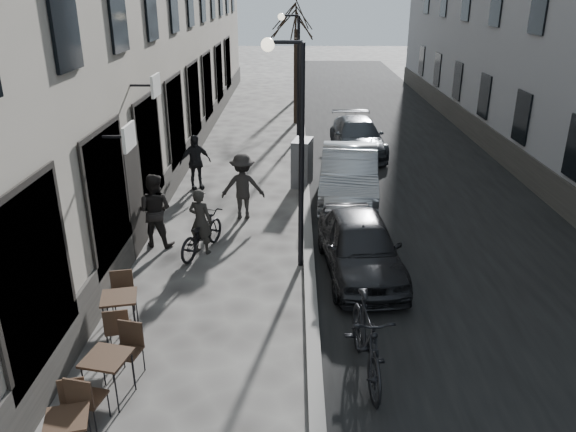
{
  "coord_description": "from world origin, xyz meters",
  "views": [
    {
      "loc": [
        -0.16,
        -5.73,
        6.0
      ],
      "look_at": [
        -0.28,
        4.6,
        1.8
      ],
      "focal_mm": 35.0,
      "sensor_mm": 36.0,
      "label": 1
    }
  ],
  "objects_px": {
    "bicycle": "(201,233)",
    "moped": "(366,339)",
    "pedestrian_mid": "(243,186)",
    "pedestrian_far": "(195,162)",
    "tree_far": "(296,15)",
    "streetlamp_far": "(294,63)",
    "utility_cabinet": "(302,162)",
    "tree_near": "(296,20)",
    "car_near": "(360,245)",
    "pedestrian_near": "(154,210)",
    "car_mid": "(349,174)",
    "streetlamp_near": "(294,132)",
    "bistro_set_c": "(120,310)",
    "bistro_set_b": "(109,373)",
    "car_far": "(357,137)"
  },
  "relations": [
    {
      "from": "tree_far",
      "to": "moped",
      "type": "xyz_separation_m",
      "value": [
        1.13,
        -25.0,
        -3.97
      ]
    },
    {
      "from": "car_far",
      "to": "pedestrian_mid",
      "type": "bearing_deg",
      "value": -122.43
    },
    {
      "from": "tree_far",
      "to": "car_mid",
      "type": "distance_m",
      "value": 17.01
    },
    {
      "from": "streetlamp_near",
      "to": "pedestrian_far",
      "type": "bearing_deg",
      "value": 120.21
    },
    {
      "from": "bistro_set_c",
      "to": "moped",
      "type": "distance_m",
      "value": 4.56
    },
    {
      "from": "utility_cabinet",
      "to": "car_near",
      "type": "height_order",
      "value": "utility_cabinet"
    },
    {
      "from": "tree_far",
      "to": "bistro_set_b",
      "type": "height_order",
      "value": "tree_far"
    },
    {
      "from": "bistro_set_c",
      "to": "car_mid",
      "type": "height_order",
      "value": "car_mid"
    },
    {
      "from": "pedestrian_far",
      "to": "moped",
      "type": "xyz_separation_m",
      "value": [
        4.33,
        -9.38,
        -0.19
      ]
    },
    {
      "from": "streetlamp_far",
      "to": "car_far",
      "type": "relative_size",
      "value": 1.12
    },
    {
      "from": "streetlamp_far",
      "to": "utility_cabinet",
      "type": "bearing_deg",
      "value": -87.48
    },
    {
      "from": "tree_far",
      "to": "pedestrian_far",
      "type": "bearing_deg",
      "value": -101.59
    },
    {
      "from": "streetlamp_far",
      "to": "car_near",
      "type": "distance_m",
      "value": 12.69
    },
    {
      "from": "streetlamp_far",
      "to": "moped",
      "type": "relative_size",
      "value": 2.22
    },
    {
      "from": "streetlamp_near",
      "to": "car_mid",
      "type": "height_order",
      "value": "streetlamp_near"
    },
    {
      "from": "streetlamp_far",
      "to": "utility_cabinet",
      "type": "xyz_separation_m",
      "value": [
        0.27,
        -6.18,
        -2.41
      ]
    },
    {
      "from": "streetlamp_far",
      "to": "pedestrian_mid",
      "type": "xyz_separation_m",
      "value": [
        -1.4,
        -9.09,
        -2.23
      ]
    },
    {
      "from": "pedestrian_mid",
      "to": "car_near",
      "type": "bearing_deg",
      "value": 129.29
    },
    {
      "from": "moped",
      "to": "bistro_set_b",
      "type": "bearing_deg",
      "value": -175.27
    },
    {
      "from": "tree_near",
      "to": "car_far",
      "type": "height_order",
      "value": "tree_near"
    },
    {
      "from": "pedestrian_mid",
      "to": "car_near",
      "type": "height_order",
      "value": "pedestrian_mid"
    },
    {
      "from": "tree_near",
      "to": "bicycle",
      "type": "relative_size",
      "value": 2.99
    },
    {
      "from": "pedestrian_mid",
      "to": "pedestrian_far",
      "type": "height_order",
      "value": "pedestrian_mid"
    },
    {
      "from": "bistro_set_b",
      "to": "bicycle",
      "type": "xyz_separation_m",
      "value": [
        0.62,
        5.3,
        0.02
      ]
    },
    {
      "from": "tree_near",
      "to": "pedestrian_near",
      "type": "xyz_separation_m",
      "value": [
        -3.5,
        -13.91,
        -3.73
      ]
    },
    {
      "from": "streetlamp_near",
      "to": "car_mid",
      "type": "relative_size",
      "value": 1.07
    },
    {
      "from": "pedestrian_near",
      "to": "bistro_set_b",
      "type": "bearing_deg",
      "value": 106.2
    },
    {
      "from": "bistro_set_b",
      "to": "pedestrian_far",
      "type": "xyz_separation_m",
      "value": [
        -0.29,
        10.02,
        0.4
      ]
    },
    {
      "from": "tree_near",
      "to": "pedestrian_near",
      "type": "bearing_deg",
      "value": -104.12
    },
    {
      "from": "streetlamp_far",
      "to": "bicycle",
      "type": "relative_size",
      "value": 2.67
    },
    {
      "from": "tree_far",
      "to": "car_near",
      "type": "bearing_deg",
      "value": -86.18
    },
    {
      "from": "bicycle",
      "to": "car_mid",
      "type": "relative_size",
      "value": 0.4
    },
    {
      "from": "utility_cabinet",
      "to": "pedestrian_mid",
      "type": "height_order",
      "value": "pedestrian_mid"
    },
    {
      "from": "pedestrian_near",
      "to": "tree_near",
      "type": "bearing_deg",
      "value": -93.74
    },
    {
      "from": "streetlamp_near",
      "to": "tree_near",
      "type": "xyz_separation_m",
      "value": [
        0.07,
        15.0,
        1.5
      ]
    },
    {
      "from": "utility_cabinet",
      "to": "car_near",
      "type": "distance_m",
      "value": 6.3
    },
    {
      "from": "streetlamp_far",
      "to": "pedestrian_near",
      "type": "xyz_separation_m",
      "value": [
        -3.43,
        -10.91,
        -2.23
      ]
    },
    {
      "from": "bistro_set_c",
      "to": "utility_cabinet",
      "type": "height_order",
      "value": "utility_cabinet"
    },
    {
      "from": "pedestrian_near",
      "to": "pedestrian_mid",
      "type": "xyz_separation_m",
      "value": [
        2.02,
        1.82,
        -0.0
      ]
    },
    {
      "from": "pedestrian_far",
      "to": "streetlamp_far",
      "type": "bearing_deg",
      "value": 35.65
    },
    {
      "from": "streetlamp_far",
      "to": "bistro_set_b",
      "type": "xyz_separation_m",
      "value": [
        -2.84,
        -16.64,
        -2.68
      ]
    },
    {
      "from": "tree_near",
      "to": "pedestrian_mid",
      "type": "bearing_deg",
      "value": -96.96
    },
    {
      "from": "streetlamp_far",
      "to": "tree_near",
      "type": "xyz_separation_m",
      "value": [
        0.07,
        3.0,
        1.5
      ]
    },
    {
      "from": "bistro_set_c",
      "to": "pedestrian_mid",
      "type": "xyz_separation_m",
      "value": [
        1.79,
        5.72,
        0.45
      ]
    },
    {
      "from": "tree_far",
      "to": "pedestrian_near",
      "type": "bearing_deg",
      "value": -99.97
    },
    {
      "from": "bicycle",
      "to": "moped",
      "type": "bearing_deg",
      "value": 147.02
    },
    {
      "from": "streetlamp_far",
      "to": "tree_far",
      "type": "xyz_separation_m",
      "value": [
        0.07,
        9.0,
        1.5
      ]
    },
    {
      "from": "pedestrian_near",
      "to": "streetlamp_near",
      "type": "bearing_deg",
      "value": 172.79
    },
    {
      "from": "pedestrian_far",
      "to": "car_near",
      "type": "bearing_deg",
      "value": -80.13
    },
    {
      "from": "utility_cabinet",
      "to": "pedestrian_near",
      "type": "distance_m",
      "value": 6.01
    }
  ]
}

